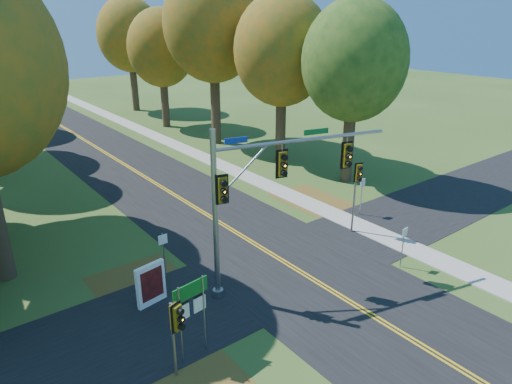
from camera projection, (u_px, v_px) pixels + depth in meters
ground at (318, 283)px, 20.92m from camera, size 160.00×160.00×0.00m
road_main at (318, 283)px, 20.91m from camera, size 8.00×160.00×0.02m
road_cross at (289, 265)px, 22.39m from camera, size 60.00×6.00×0.02m
centerline_left at (317, 283)px, 20.85m from camera, size 0.10×160.00×0.01m
centerline_right at (320, 282)px, 20.97m from camera, size 0.10×160.00×0.01m
sidewalk_east at (401, 244)px, 24.43m from camera, size 1.60×160.00×0.06m
leaf_patch_w_near at (149, 293)px, 20.17m from camera, size 4.00×6.00×0.00m
leaf_patch_e at (327, 207)px, 29.21m from camera, size 3.50×8.00×0.00m
tree_e_a at (354, 62)px, 30.88m from camera, size 7.20×7.20×12.73m
tree_e_b at (282, 51)px, 35.44m from camera, size 7.60×7.60×13.33m
tree_e_c at (213, 25)px, 40.17m from camera, size 8.80×8.80×15.79m
tree_e_d at (161, 48)px, 47.47m from camera, size 7.00×7.00×12.32m
tree_e_e at (130, 35)px, 55.72m from camera, size 7.80×7.80×13.74m
traffic_mast at (261, 187)px, 18.95m from camera, size 8.00×2.24×7.45m
east_signal_pole at (357, 180)px, 24.59m from camera, size 0.45×0.55×4.15m
ped_signal_pole at (176, 323)px, 14.68m from camera, size 0.45×0.54×2.98m
route_sign_cluster at (191, 304)px, 15.69m from camera, size 1.44×0.25×3.10m
info_kiosk at (151, 284)px, 19.09m from camera, size 1.38×0.42×1.89m
reg_sign_e_north at (362, 190)px, 27.49m from camera, size 0.46×0.08×2.41m
reg_sign_e_south at (404, 240)px, 21.72m from camera, size 0.41×0.08×2.16m
reg_sign_w at (163, 247)px, 20.82m from camera, size 0.44×0.06×2.29m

